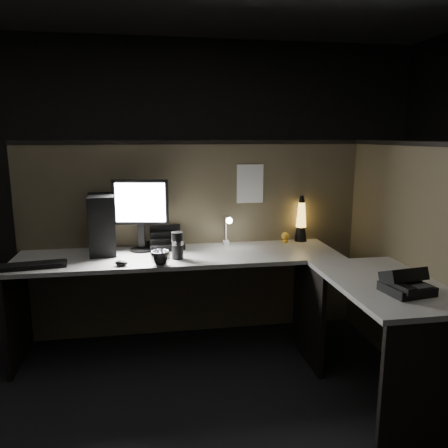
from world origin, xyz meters
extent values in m
plane|color=black|center=(0.00, 0.00, 0.00)|extent=(6.00, 6.00, 0.00)
plane|color=#282623|center=(0.00, 3.00, 1.35)|extent=(6.00, 0.00, 6.00)
cube|color=brown|center=(0.00, 0.93, 0.75)|extent=(2.66, 0.06, 1.50)
cube|color=brown|center=(1.33, 0.10, 0.75)|extent=(0.06, 1.66, 1.50)
cube|color=#BCB9B2|center=(-0.15, 0.60, 0.71)|extent=(2.30, 0.60, 0.03)
cube|color=#BCB9B2|center=(1.00, -0.20, 0.71)|extent=(0.60, 1.00, 0.03)
cube|color=black|center=(-1.28, 0.60, 0.35)|extent=(0.03, 0.55, 0.70)
cube|color=black|center=(1.00, -0.68, 0.35)|extent=(0.55, 0.03, 0.70)
cube|color=black|center=(0.72, 0.30, 0.35)|extent=(0.03, 0.55, 0.70)
cube|color=black|center=(-0.70, 0.78, 0.94)|extent=(0.22, 0.42, 0.42)
cylinder|color=black|center=(-0.42, 0.75, 0.74)|extent=(0.17, 0.17, 0.01)
cube|color=black|center=(-0.42, 0.77, 0.84)|extent=(0.05, 0.05, 0.19)
cube|color=black|center=(-0.42, 0.77, 1.09)|extent=(0.41, 0.10, 0.33)
cube|color=white|center=(-0.42, 0.75, 1.09)|extent=(0.35, 0.07, 0.28)
cube|color=black|center=(-1.11, 0.44, 0.74)|extent=(0.44, 0.20, 0.02)
ellipsoid|color=black|center=(-0.54, 0.38, 0.75)|extent=(0.10, 0.09, 0.03)
cube|color=silver|center=(0.23, 0.83, 0.75)|extent=(0.04, 0.05, 0.03)
cylinder|color=silver|center=(0.23, 0.83, 0.86)|extent=(0.01, 0.01, 0.19)
cylinder|color=silver|center=(0.23, 0.76, 0.95)|extent=(0.01, 0.13, 0.01)
sphere|color=white|center=(0.23, 0.69, 0.95)|extent=(0.05, 0.05, 0.05)
cube|color=black|center=(-0.24, 0.78, 0.75)|extent=(0.28, 0.26, 0.05)
cube|color=black|center=(-0.24, 0.75, 0.79)|extent=(0.23, 0.08, 0.09)
cube|color=black|center=(-0.24, 0.85, 0.83)|extent=(0.23, 0.08, 0.16)
cone|color=black|center=(0.84, 0.85, 0.79)|extent=(0.10, 0.10, 0.12)
cone|color=#FFBE43|center=(0.84, 0.85, 0.94)|extent=(0.08, 0.08, 0.20)
sphere|color=#9B4116|center=(0.84, 0.85, 0.88)|extent=(0.04, 0.04, 0.04)
sphere|color=#9B4116|center=(0.84, 0.85, 0.95)|extent=(0.03, 0.03, 0.03)
cone|color=black|center=(0.84, 0.85, 1.07)|extent=(0.05, 0.05, 0.05)
cylinder|color=black|center=(-0.17, 0.49, 0.82)|extent=(0.08, 0.08, 0.19)
imported|color=#B6B5BC|center=(-0.29, 0.34, 0.78)|extent=(0.15, 0.15, 0.10)
sphere|color=yellow|center=(0.70, 0.82, 0.78)|extent=(0.06, 0.06, 0.06)
cube|color=white|center=(0.43, 0.90, 1.20)|extent=(0.21, 0.00, 0.30)
cube|color=black|center=(1.01, -0.39, 0.76)|extent=(0.26, 0.24, 0.05)
cube|color=black|center=(1.01, -0.35, 0.82)|extent=(0.25, 0.17, 0.11)
cube|color=black|center=(0.94, -0.44, 0.79)|extent=(0.08, 0.18, 0.04)
cube|color=#3F3F42|center=(1.06, -0.42, 0.78)|extent=(0.12, 0.12, 0.00)
camera|label=1|loc=(-0.33, -2.43, 1.56)|focal=35.00mm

